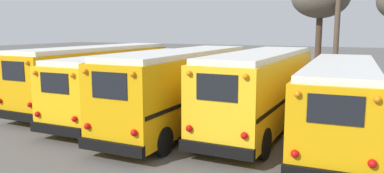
# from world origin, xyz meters

# --- Properties ---
(ground_plane) EXTENTS (160.00, 160.00, 0.00)m
(ground_plane) POSITION_xyz_m (0.00, 0.00, 0.00)
(ground_plane) COLOR #5B5956
(school_bus_0) EXTENTS (2.60, 10.83, 3.29)m
(school_bus_0) POSITION_xyz_m (-6.33, 0.74, 1.79)
(school_bus_0) COLOR #E5A00C
(school_bus_0) RESTS_ON ground
(school_bus_1) EXTENTS (2.74, 10.80, 3.04)m
(school_bus_1) POSITION_xyz_m (-3.16, -0.18, 1.66)
(school_bus_1) COLOR yellow
(school_bus_1) RESTS_ON ground
(school_bus_2) EXTENTS (2.65, 10.33, 3.32)m
(school_bus_2) POSITION_xyz_m (0.00, -1.16, 1.80)
(school_bus_2) COLOR #E5A00C
(school_bus_2) RESTS_ON ground
(school_bus_3) EXTENTS (2.55, 9.87, 3.29)m
(school_bus_3) POSITION_xyz_m (3.16, -0.19, 1.79)
(school_bus_3) COLOR yellow
(school_bus_3) RESTS_ON ground
(school_bus_4) EXTENTS (2.97, 10.13, 3.03)m
(school_bus_4) POSITION_xyz_m (6.33, -0.83, 1.66)
(school_bus_4) COLOR #E5A00C
(school_bus_4) RESTS_ON ground
(utility_pole) EXTENTS (1.80, 0.35, 9.24)m
(utility_pole) POSITION_xyz_m (4.95, 11.26, 4.73)
(utility_pole) COLOR brown
(utility_pole) RESTS_ON ground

